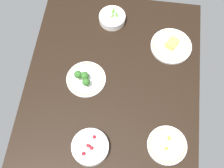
# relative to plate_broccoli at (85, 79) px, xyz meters

# --- Properties ---
(dining_table) EXTENTS (1.14, 0.88, 0.04)m
(dining_table) POSITION_rel_plate_broccoli_xyz_m (-0.01, -0.14, -0.04)
(dining_table) COLOR black
(dining_table) RESTS_ON ground
(plate_broccoli) EXTENTS (0.20, 0.20, 0.07)m
(plate_broccoli) POSITION_rel_plate_broccoli_xyz_m (0.00, 0.00, 0.00)
(plate_broccoli) COLOR white
(plate_broccoli) RESTS_ON dining_table
(plate_cheese) EXTENTS (0.22, 0.22, 0.05)m
(plate_cheese) POSITION_rel_plate_broccoli_xyz_m (0.26, -0.42, -0.01)
(plate_cheese) COLOR white
(plate_cheese) RESTS_ON dining_table
(bowl_berries) EXTENTS (0.17, 0.17, 0.06)m
(bowl_berries) POSITION_rel_plate_broccoli_xyz_m (-0.34, -0.08, 0.01)
(bowl_berries) COLOR white
(bowl_berries) RESTS_ON dining_table
(bowl_peas) EXTENTS (0.15, 0.15, 0.06)m
(bowl_peas) POSITION_rel_plate_broccoli_xyz_m (0.39, -0.09, 0.01)
(bowl_peas) COLOR white
(bowl_peas) RESTS_ON dining_table
(plate_eggs) EXTENTS (0.18, 0.18, 0.05)m
(plate_eggs) POSITION_rel_plate_broccoli_xyz_m (-0.28, -0.43, -0.01)
(plate_eggs) COLOR white
(plate_eggs) RESTS_ON dining_table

